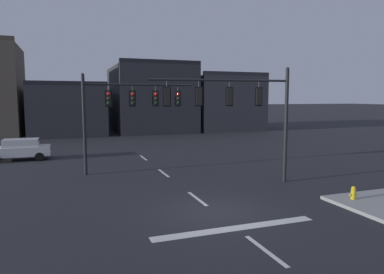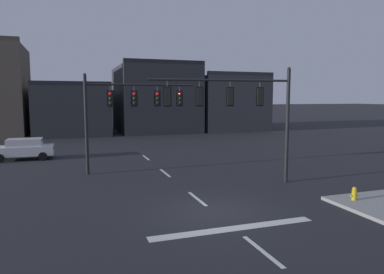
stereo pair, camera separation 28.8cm
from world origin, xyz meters
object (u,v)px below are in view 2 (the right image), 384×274
at_px(fire_hydrant, 354,196).
at_px(car_lot_nearside, 23,149).
at_px(signal_mast_near_side, 240,104).
at_px(signal_mast_far_side, 126,105).

bearing_deg(fire_hydrant, car_lot_nearside, 132.15).
bearing_deg(signal_mast_near_side, fire_hydrant, -54.89).
bearing_deg(fire_hydrant, signal_mast_far_side, 131.00).
xyz_separation_m(signal_mast_near_side, signal_mast_far_side, (-5.31, 5.19, -0.11)).
bearing_deg(car_lot_nearside, fire_hydrant, -47.85).
bearing_deg(signal_mast_far_side, signal_mast_near_side, -44.38).
relative_size(signal_mast_near_side, fire_hydrant, 10.33).
xyz_separation_m(signal_mast_far_side, fire_hydrant, (8.66, -9.97, -3.94)).
xyz_separation_m(signal_mast_near_side, car_lot_nearside, (-12.13, 12.33, -3.53)).
xyz_separation_m(car_lot_nearside, fire_hydrant, (15.48, -17.11, -0.53)).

